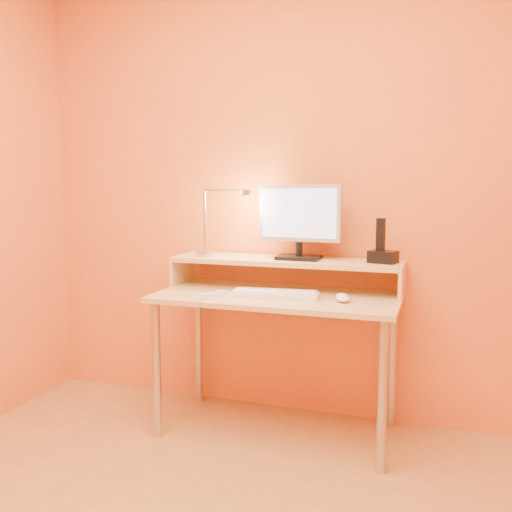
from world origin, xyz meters
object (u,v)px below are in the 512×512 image
(lamp_base, at_px, (205,254))
(phone_dock, at_px, (383,257))
(mouse, at_px, (342,298))
(monitor_panel, at_px, (300,213))
(remote_control, at_px, (213,295))
(keyboard, at_px, (275,295))

(lamp_base, distance_m, phone_dock, 0.94)
(lamp_base, height_order, mouse, lamp_base)
(monitor_panel, relative_size, mouse, 3.75)
(monitor_panel, distance_m, phone_dock, 0.47)
(mouse, distance_m, remote_control, 0.62)
(keyboard, bearing_deg, monitor_panel, 68.65)
(monitor_panel, relative_size, lamp_base, 4.26)
(monitor_panel, relative_size, keyboard, 1.01)
(remote_control, bearing_deg, mouse, 30.99)
(monitor_panel, xyz_separation_m, lamp_base, (-0.51, -0.04, -0.23))
(keyboard, bearing_deg, mouse, -6.55)
(keyboard, distance_m, mouse, 0.33)
(keyboard, bearing_deg, phone_dock, 18.25)
(phone_dock, bearing_deg, keyboard, -140.65)
(mouse, bearing_deg, lamp_base, 145.58)
(lamp_base, xyz_separation_m, mouse, (0.78, -0.19, -0.15))
(lamp_base, height_order, phone_dock, phone_dock)
(keyboard, distance_m, remote_control, 0.30)
(phone_dock, height_order, keyboard, phone_dock)
(monitor_panel, bearing_deg, lamp_base, -174.02)
(keyboard, relative_size, remote_control, 2.31)
(lamp_base, relative_size, mouse, 0.88)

